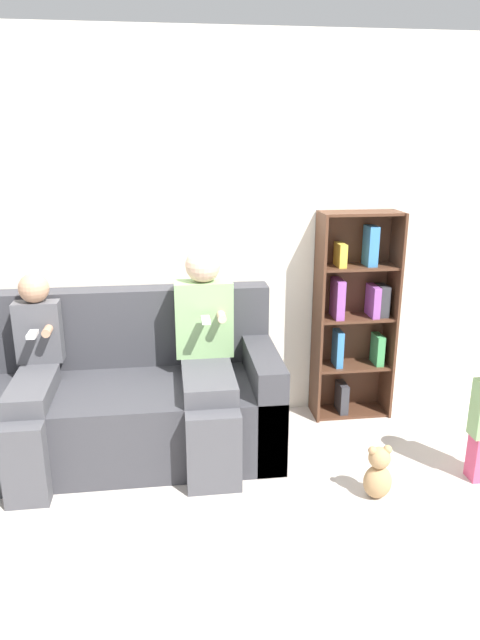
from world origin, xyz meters
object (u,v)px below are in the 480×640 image
at_px(child_seated, 32,379).
at_px(teddy_bear, 378,474).
at_px(adult_seated, 207,355).
at_px(bookshelf, 354,315).
at_px(couch, 109,402).

bearing_deg(child_seated, teddy_bear, -16.48).
height_order(adult_seated, teddy_bear, adult_seated).
bearing_deg(child_seated, bookshelf, 13.03).
bearing_deg(child_seated, adult_seated, 2.15).
distance_m(couch, bookshelf, 1.75).
distance_m(couch, child_seated, 0.51).
height_order(bookshelf, teddy_bear, bookshelf).
relative_size(child_seated, bookshelf, 0.79).
xyz_separation_m(couch, bookshelf, (1.67, 0.32, 0.41)).
xyz_separation_m(adult_seated, teddy_bear, (0.89, -0.60, -0.51)).
relative_size(adult_seated, bookshelf, 0.88).
xyz_separation_m(child_seated, bookshelf, (2.07, 0.48, 0.15)).
relative_size(couch, bookshelf, 1.45).
distance_m(child_seated, teddy_bear, 2.03).
bearing_deg(couch, child_seated, -158.32).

